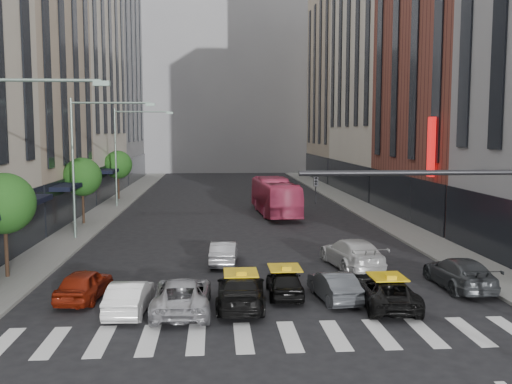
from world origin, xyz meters
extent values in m
plane|color=black|center=(0.00, 0.00, 0.00)|extent=(160.00, 160.00, 0.00)
cube|color=slate|center=(-11.50, 30.00, 0.07)|extent=(3.00, 96.00, 0.15)
cube|color=slate|center=(11.50, 30.00, 0.07)|extent=(3.00, 96.00, 0.15)
cube|color=tan|center=(-17.00, 28.00, 12.00)|extent=(8.00, 16.00, 24.00)
cube|color=beige|center=(-17.00, 46.00, 18.00)|extent=(8.00, 20.00, 36.00)
cube|color=gray|center=(-17.00, 65.00, 15.00)|extent=(8.00, 18.00, 30.00)
cube|color=brown|center=(17.00, 27.00, 13.00)|extent=(8.00, 18.00, 26.00)
cube|color=beige|center=(17.00, 46.00, 20.00)|extent=(8.00, 20.00, 40.00)
cube|color=tan|center=(17.00, 65.00, 14.00)|extent=(8.00, 18.00, 28.00)
cube|color=gray|center=(0.00, 85.00, 18.00)|extent=(30.00, 10.00, 36.00)
cylinder|color=black|center=(-11.80, 10.00, 1.72)|extent=(0.18, 0.18, 3.15)
sphere|color=#154A18|center=(-11.80, 10.00, 3.66)|extent=(2.88, 2.88, 2.88)
cylinder|color=black|center=(-11.80, 26.00, 1.72)|extent=(0.18, 0.18, 3.15)
sphere|color=#154A18|center=(-11.80, 26.00, 3.66)|extent=(2.88, 2.88, 2.88)
cylinder|color=black|center=(-11.80, 42.00, 1.72)|extent=(0.18, 0.18, 3.15)
sphere|color=#154A18|center=(-11.80, 42.00, 3.66)|extent=(2.88, 2.88, 2.88)
cylinder|color=gray|center=(-8.50, 4.00, 8.85)|extent=(5.00, 0.12, 0.12)
cube|color=gray|center=(-6.00, 4.00, 8.75)|extent=(0.60, 0.25, 0.18)
cylinder|color=gray|center=(-11.00, 20.00, 4.65)|extent=(0.16, 0.16, 9.00)
cylinder|color=gray|center=(-8.50, 20.00, 8.85)|extent=(5.00, 0.12, 0.12)
cube|color=gray|center=(-6.00, 20.00, 8.75)|extent=(0.60, 0.25, 0.18)
cylinder|color=gray|center=(-11.00, 36.00, 4.65)|extent=(0.16, 0.16, 9.00)
cylinder|color=gray|center=(-8.50, 36.00, 8.85)|extent=(5.00, 0.12, 0.12)
cube|color=gray|center=(-6.00, 36.00, 8.75)|extent=(0.60, 0.25, 0.18)
cylinder|color=black|center=(5.50, -1.00, 5.80)|extent=(10.00, 0.16, 0.16)
imported|color=black|center=(1.00, -1.00, 5.30)|extent=(0.13, 0.16, 0.80)
cube|color=red|center=(12.60, 20.00, 6.00)|extent=(0.30, 0.70, 4.00)
imported|color=maroon|center=(-7.40, 6.40, 0.66)|extent=(2.02, 4.01, 1.31)
imported|color=white|center=(-5.26, 4.50, 0.63)|extent=(1.55, 3.92, 1.27)
imported|color=#A5A5AB|center=(-3.23, 4.49, 0.67)|extent=(2.21, 4.79, 1.33)
imported|color=black|center=(-0.92, 4.96, 0.69)|extent=(2.17, 4.83, 1.37)
imported|color=black|center=(1.02, 6.26, 0.61)|extent=(1.52, 3.62, 1.22)
imported|color=#3F4246|center=(3.00, 5.60, 0.61)|extent=(1.73, 3.84, 1.22)
imported|color=black|center=(4.92, 4.50, 0.61)|extent=(2.37, 4.54, 1.22)
imported|color=#36393C|center=(9.00, 6.97, 0.69)|extent=(1.96, 4.79, 1.39)
imported|color=#9B9BA0|center=(-1.47, 12.42, 0.63)|extent=(1.61, 3.91, 1.26)
imported|color=silver|center=(5.13, 11.20, 0.76)|extent=(2.81, 5.45, 1.51)
imported|color=#C0385C|center=(3.18, 30.37, 1.54)|extent=(3.28, 11.18, 3.07)
camera|label=1|loc=(-1.95, -17.33, 6.99)|focal=40.00mm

